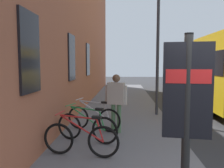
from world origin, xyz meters
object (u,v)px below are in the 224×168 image
bicycle_beside_lamp (94,118)px  bicycle_by_door (87,127)px  city_bus (207,69)px  pedestrian_crossing_street (116,97)px  street_lamp (158,32)px  transit_info_sign (187,104)px  bicycle_end_of_row (81,139)px

bicycle_beside_lamp → bicycle_by_door: bearing=177.6°
city_bus → pedestrian_crossing_street: 7.98m
city_bus → street_lamp: street_lamp is taller
bicycle_beside_lamp → pedestrian_crossing_street: 0.99m
street_lamp → transit_info_sign: bearing=174.7°
transit_info_sign → city_bus: size_ratio=0.23×
bicycle_by_door → transit_info_sign: 3.78m
bicycle_beside_lamp → pedestrian_crossing_street: pedestrian_crossing_street is taller
transit_info_sign → pedestrian_crossing_street: 4.17m
bicycle_end_of_row → bicycle_by_door: (0.93, 0.02, 0.00)m
bicycle_end_of_row → pedestrian_crossing_street: pedestrian_crossing_street is taller
street_lamp → pedestrian_crossing_street: bearing=147.9°
bicycle_beside_lamp → pedestrian_crossing_street: (-0.15, -0.70, 0.68)m
bicycle_by_door → city_bus: city_bus is taller
bicycle_end_of_row → pedestrian_crossing_street: size_ratio=1.01×
bicycle_beside_lamp → street_lamp: bearing=-44.0°
bicycle_by_door → street_lamp: street_lamp is taller
transit_info_sign → pedestrian_crossing_street: bearing=13.4°
bicycle_end_of_row → pedestrian_crossing_street: bearing=-21.7°
bicycle_end_of_row → city_bus: bearing=-34.6°
bicycle_end_of_row → street_lamp: size_ratio=0.31×
bicycle_by_door → pedestrian_crossing_street: pedestrian_crossing_street is taller
pedestrian_crossing_street → street_lamp: 3.70m
transit_info_sign → bicycle_beside_lamp: bearing=21.7°
bicycle_end_of_row → bicycle_beside_lamp: same height
bicycle_by_door → pedestrian_crossing_street: size_ratio=0.97×
bicycle_end_of_row → city_bus: 9.93m
bicycle_beside_lamp → transit_info_sign: (-4.17, -1.66, 1.21)m
city_bus → street_lamp: size_ratio=1.87×
bicycle_by_door → street_lamp: bearing=-34.4°
bicycle_by_door → bicycle_beside_lamp: 1.02m
bicycle_by_door → transit_info_sign: bearing=-151.6°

